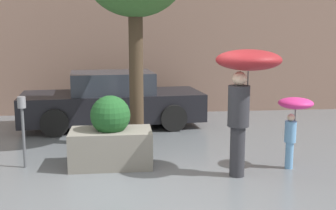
{
  "coord_description": "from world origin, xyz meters",
  "views": [
    {
      "loc": [
        -0.48,
        -5.99,
        2.37
      ],
      "look_at": [
        0.34,
        1.6,
        1.05
      ],
      "focal_mm": 45.0,
      "sensor_mm": 36.0,
      "label": 1
    }
  ],
  "objects_px": {
    "planter_box": "(111,138)",
    "parked_car_near": "(113,101)",
    "parking_meter": "(22,117)",
    "person_adult": "(246,77)",
    "person_child": "(294,113)"
  },
  "relations": [
    {
      "from": "person_adult",
      "to": "parking_meter",
      "type": "bearing_deg",
      "value": 152.19
    },
    {
      "from": "person_child",
      "to": "parked_car_near",
      "type": "distance_m",
      "value": 4.98
    },
    {
      "from": "planter_box",
      "to": "parking_meter",
      "type": "relative_size",
      "value": 1.13
    },
    {
      "from": "person_adult",
      "to": "person_child",
      "type": "distance_m",
      "value": 1.21
    },
    {
      "from": "planter_box",
      "to": "parking_meter",
      "type": "distance_m",
      "value": 1.58
    },
    {
      "from": "parked_car_near",
      "to": "person_child",
      "type": "bearing_deg",
      "value": -145.18
    },
    {
      "from": "person_adult",
      "to": "parking_meter",
      "type": "distance_m",
      "value": 3.89
    },
    {
      "from": "person_adult",
      "to": "parking_meter",
      "type": "xyz_separation_m",
      "value": [
        -3.73,
        0.8,
        -0.74
      ]
    },
    {
      "from": "person_adult",
      "to": "person_child",
      "type": "xyz_separation_m",
      "value": [
        0.97,
        0.28,
        -0.67
      ]
    },
    {
      "from": "parked_car_near",
      "to": "parking_meter",
      "type": "xyz_separation_m",
      "value": [
        -1.48,
        -3.26,
        0.27
      ]
    },
    {
      "from": "planter_box",
      "to": "parking_meter",
      "type": "height_order",
      "value": "planter_box"
    },
    {
      "from": "person_adult",
      "to": "parked_car_near",
      "type": "xyz_separation_m",
      "value": [
        -2.25,
        4.06,
        -1.02
      ]
    },
    {
      "from": "planter_box",
      "to": "person_adult",
      "type": "bearing_deg",
      "value": -18.53
    },
    {
      "from": "planter_box",
      "to": "parked_car_near",
      "type": "xyz_separation_m",
      "value": [
        -0.04,
        3.32,
        0.13
      ]
    },
    {
      "from": "parked_car_near",
      "to": "person_adult",
      "type": "bearing_deg",
      "value": -156.6
    }
  ]
}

